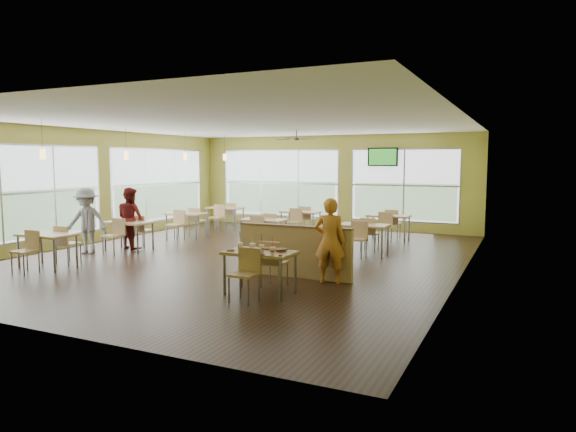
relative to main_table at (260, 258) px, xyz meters
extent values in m
plane|color=black|center=(-2.00, 3.00, -0.63)|extent=(12.00, 12.00, 0.00)
plane|color=white|center=(-2.00, 3.00, 2.57)|extent=(12.00, 12.00, 0.00)
cube|color=#B5AE49|center=(-2.00, 9.00, 0.97)|extent=(10.00, 0.04, 3.20)
cube|color=#B5AE49|center=(-2.00, -3.00, 0.97)|extent=(10.00, 0.04, 3.20)
cube|color=#B5AE49|center=(-7.00, 3.00, 0.97)|extent=(0.04, 12.00, 3.20)
cube|color=#B5AE49|center=(3.00, 3.00, 0.97)|extent=(0.04, 12.00, 3.20)
cube|color=white|center=(-6.98, 1.00, 0.89)|extent=(0.02, 4.50, 2.35)
cube|color=white|center=(-6.98, 6.00, 0.89)|extent=(0.02, 4.50, 2.35)
cube|color=white|center=(-4.00, 8.98, 0.89)|extent=(4.50, 0.02, 2.35)
cube|color=white|center=(0.50, 8.98, 0.89)|extent=(3.50, 0.02, 2.35)
cube|color=#B7BABC|center=(-6.97, 3.50, -0.28)|extent=(0.04, 9.40, 0.05)
cube|color=#B7BABC|center=(-1.75, 8.97, -0.28)|extent=(8.00, 0.04, 0.05)
cube|color=tan|center=(0.00, 0.00, 0.10)|extent=(1.20, 0.70, 0.04)
cube|color=brown|center=(0.00, 0.00, 0.07)|extent=(1.22, 0.71, 0.01)
cylinder|color=slate|center=(-0.54, -0.29, -0.28)|extent=(0.05, 0.05, 0.71)
cylinder|color=slate|center=(0.54, -0.29, -0.28)|extent=(0.05, 0.05, 0.71)
cylinder|color=slate|center=(-0.54, 0.29, -0.28)|extent=(0.05, 0.05, 0.71)
cylinder|color=slate|center=(0.54, 0.29, -0.28)|extent=(0.05, 0.05, 0.71)
cube|color=tan|center=(0.00, 0.55, -0.18)|extent=(0.42, 0.42, 0.04)
cube|color=tan|center=(0.00, 0.74, 0.04)|extent=(0.42, 0.04, 0.40)
cube|color=tan|center=(0.00, -0.55, -0.18)|extent=(0.42, 0.42, 0.04)
cube|color=tan|center=(0.00, -0.74, 0.04)|extent=(0.42, 0.04, 0.40)
cube|color=tan|center=(0.00, 1.45, -0.13)|extent=(2.40, 0.12, 1.00)
cube|color=brown|center=(0.00, 1.45, 0.39)|extent=(2.40, 0.14, 0.04)
cube|color=tan|center=(-5.20, 0.00, 0.10)|extent=(1.20, 0.70, 0.04)
cube|color=brown|center=(-5.20, 0.00, 0.07)|extent=(1.22, 0.71, 0.01)
cylinder|color=slate|center=(-5.74, -0.29, -0.28)|extent=(0.05, 0.05, 0.71)
cylinder|color=slate|center=(-4.66, -0.29, -0.28)|extent=(0.05, 0.05, 0.71)
cylinder|color=slate|center=(-5.74, 0.29, -0.28)|extent=(0.05, 0.05, 0.71)
cylinder|color=slate|center=(-4.66, 0.29, -0.28)|extent=(0.05, 0.05, 0.71)
cube|color=tan|center=(-5.20, 0.55, -0.18)|extent=(0.42, 0.42, 0.04)
cube|color=tan|center=(-5.20, 0.74, 0.04)|extent=(0.42, 0.04, 0.40)
cube|color=tan|center=(-5.20, -0.55, -0.18)|extent=(0.42, 0.42, 0.04)
cube|color=tan|center=(-5.20, -0.74, 0.04)|extent=(0.42, 0.04, 0.40)
cube|color=tan|center=(-5.20, 2.50, 0.10)|extent=(1.20, 0.70, 0.04)
cube|color=brown|center=(-5.20, 2.50, 0.07)|extent=(1.22, 0.71, 0.01)
cylinder|color=slate|center=(-5.74, 2.21, -0.28)|extent=(0.05, 0.05, 0.71)
cylinder|color=slate|center=(-4.66, 2.21, -0.28)|extent=(0.05, 0.05, 0.71)
cylinder|color=slate|center=(-5.74, 2.79, -0.28)|extent=(0.05, 0.05, 0.71)
cylinder|color=slate|center=(-4.66, 2.79, -0.28)|extent=(0.05, 0.05, 0.71)
cube|color=tan|center=(-5.20, 3.05, -0.18)|extent=(0.42, 0.42, 0.04)
cube|color=tan|center=(-5.20, 3.24, 0.04)|extent=(0.42, 0.04, 0.40)
cube|color=tan|center=(-5.20, 1.95, -0.18)|extent=(0.42, 0.42, 0.04)
cube|color=tan|center=(-5.20, 1.76, 0.04)|extent=(0.42, 0.04, 0.40)
cube|color=tan|center=(-5.20, 5.00, 0.10)|extent=(1.20, 0.70, 0.04)
cube|color=brown|center=(-5.20, 5.00, 0.07)|extent=(1.22, 0.71, 0.01)
cylinder|color=slate|center=(-5.74, 4.71, -0.28)|extent=(0.05, 0.05, 0.71)
cylinder|color=slate|center=(-4.66, 4.71, -0.28)|extent=(0.05, 0.05, 0.71)
cylinder|color=slate|center=(-5.74, 5.29, -0.28)|extent=(0.05, 0.05, 0.71)
cylinder|color=slate|center=(-4.66, 5.29, -0.28)|extent=(0.05, 0.05, 0.71)
cube|color=tan|center=(-5.20, 5.55, -0.18)|extent=(0.42, 0.42, 0.04)
cube|color=tan|center=(-5.20, 5.74, 0.04)|extent=(0.42, 0.04, 0.40)
cube|color=tan|center=(-5.20, 4.45, -0.18)|extent=(0.42, 0.42, 0.04)
cube|color=tan|center=(-5.20, 4.26, 0.04)|extent=(0.42, 0.04, 0.40)
cube|color=tan|center=(-5.20, 7.20, 0.10)|extent=(1.20, 0.70, 0.04)
cube|color=brown|center=(-5.20, 7.20, 0.07)|extent=(1.22, 0.71, 0.01)
cylinder|color=slate|center=(-5.74, 6.91, -0.28)|extent=(0.05, 0.05, 0.71)
cylinder|color=slate|center=(-4.66, 6.91, -0.28)|extent=(0.05, 0.05, 0.71)
cylinder|color=slate|center=(-5.74, 7.49, -0.28)|extent=(0.05, 0.05, 0.71)
cylinder|color=slate|center=(-4.66, 7.49, -0.28)|extent=(0.05, 0.05, 0.71)
cube|color=tan|center=(-5.20, 7.75, -0.18)|extent=(0.42, 0.42, 0.04)
cube|color=tan|center=(-5.20, 7.94, 0.04)|extent=(0.42, 0.04, 0.40)
cube|color=tan|center=(-5.20, 6.65, -0.18)|extent=(0.42, 0.42, 0.04)
cube|color=tan|center=(-5.20, 6.46, 0.04)|extent=(0.42, 0.04, 0.40)
cube|color=tan|center=(-2.30, 4.50, 0.10)|extent=(1.20, 0.70, 0.04)
cube|color=brown|center=(-2.30, 4.50, 0.07)|extent=(1.22, 0.71, 0.01)
cylinder|color=slate|center=(-2.84, 4.21, -0.28)|extent=(0.05, 0.05, 0.71)
cylinder|color=slate|center=(-1.76, 4.21, -0.28)|extent=(0.05, 0.05, 0.71)
cylinder|color=slate|center=(-2.84, 4.79, -0.28)|extent=(0.05, 0.05, 0.71)
cylinder|color=slate|center=(-1.76, 4.79, -0.28)|extent=(0.05, 0.05, 0.71)
cube|color=tan|center=(-2.30, 5.05, -0.18)|extent=(0.42, 0.42, 0.04)
cube|color=tan|center=(-2.30, 5.24, 0.04)|extent=(0.42, 0.04, 0.40)
cube|color=tan|center=(-2.30, 3.95, -0.18)|extent=(0.42, 0.42, 0.04)
cube|color=tan|center=(-2.30, 3.76, 0.04)|extent=(0.42, 0.04, 0.40)
cube|color=tan|center=(-2.30, 7.00, 0.10)|extent=(1.20, 0.70, 0.04)
cube|color=brown|center=(-2.30, 7.00, 0.07)|extent=(1.22, 0.71, 0.01)
cylinder|color=slate|center=(-2.84, 6.71, -0.28)|extent=(0.05, 0.05, 0.71)
cylinder|color=slate|center=(-1.76, 6.71, -0.28)|extent=(0.05, 0.05, 0.71)
cylinder|color=slate|center=(-2.84, 7.29, -0.28)|extent=(0.05, 0.05, 0.71)
cylinder|color=slate|center=(-1.76, 7.29, -0.28)|extent=(0.05, 0.05, 0.71)
cube|color=tan|center=(-2.30, 7.55, -0.18)|extent=(0.42, 0.42, 0.04)
cube|color=tan|center=(-2.30, 7.74, 0.04)|extent=(0.42, 0.04, 0.40)
cube|color=tan|center=(-2.30, 6.45, -0.18)|extent=(0.42, 0.42, 0.04)
cube|color=tan|center=(-2.30, 6.26, 0.04)|extent=(0.42, 0.04, 0.40)
cube|color=tan|center=(0.50, 4.50, 0.10)|extent=(1.20, 0.70, 0.04)
cube|color=brown|center=(0.50, 4.50, 0.07)|extent=(1.22, 0.71, 0.01)
cylinder|color=slate|center=(-0.04, 4.21, -0.28)|extent=(0.05, 0.05, 0.71)
cylinder|color=slate|center=(1.04, 4.21, -0.28)|extent=(0.05, 0.05, 0.71)
cylinder|color=slate|center=(-0.04, 4.79, -0.28)|extent=(0.05, 0.05, 0.71)
cylinder|color=slate|center=(1.04, 4.79, -0.28)|extent=(0.05, 0.05, 0.71)
cube|color=tan|center=(0.50, 5.05, -0.18)|extent=(0.42, 0.42, 0.04)
cube|color=tan|center=(0.50, 5.24, 0.04)|extent=(0.42, 0.04, 0.40)
cube|color=tan|center=(0.50, 3.95, -0.18)|extent=(0.42, 0.42, 0.04)
cube|color=tan|center=(0.50, 3.76, 0.04)|extent=(0.42, 0.04, 0.40)
cube|color=tan|center=(0.50, 7.00, 0.10)|extent=(1.20, 0.70, 0.04)
cube|color=brown|center=(0.50, 7.00, 0.07)|extent=(1.22, 0.71, 0.01)
cylinder|color=slate|center=(-0.04, 6.71, -0.28)|extent=(0.05, 0.05, 0.71)
cylinder|color=slate|center=(1.04, 6.71, -0.28)|extent=(0.05, 0.05, 0.71)
cylinder|color=slate|center=(-0.04, 7.29, -0.28)|extent=(0.05, 0.05, 0.71)
cylinder|color=slate|center=(1.04, 7.29, -0.28)|extent=(0.05, 0.05, 0.71)
cube|color=tan|center=(0.50, 7.55, -0.18)|extent=(0.42, 0.42, 0.04)
cube|color=tan|center=(0.50, 7.74, 0.04)|extent=(0.42, 0.04, 0.40)
cube|color=tan|center=(0.50, 6.45, -0.18)|extent=(0.42, 0.42, 0.04)
cube|color=tan|center=(0.50, 6.26, 0.04)|extent=(0.42, 0.04, 0.40)
cylinder|color=#2D2119|center=(-5.20, 0.00, 2.22)|extent=(0.01, 0.01, 0.70)
cylinder|color=gold|center=(-5.20, 0.00, 1.82)|extent=(0.11, 0.11, 0.22)
cylinder|color=#2D2119|center=(-5.20, 2.50, 2.22)|extent=(0.01, 0.01, 0.70)
cylinder|color=gold|center=(-5.20, 2.50, 1.82)|extent=(0.11, 0.11, 0.22)
cylinder|color=#2D2119|center=(-5.20, 5.00, 2.22)|extent=(0.01, 0.01, 0.70)
cylinder|color=gold|center=(-5.20, 5.00, 1.82)|extent=(0.11, 0.11, 0.22)
cylinder|color=#2D2119|center=(-5.20, 7.20, 2.22)|extent=(0.01, 0.01, 0.70)
cylinder|color=gold|center=(-5.20, 7.20, 1.82)|extent=(0.11, 0.11, 0.22)
cylinder|color=#2D2119|center=(-2.00, 6.00, 2.45)|extent=(0.03, 0.03, 0.24)
cylinder|color=#2D2119|center=(-2.00, 6.00, 2.31)|extent=(0.16, 0.16, 0.06)
cube|color=#2D2119|center=(-1.65, 6.00, 2.31)|extent=(0.55, 0.10, 0.01)
cube|color=#2D2119|center=(-2.00, 6.35, 2.31)|extent=(0.10, 0.55, 0.01)
cube|color=#2D2119|center=(-2.35, 6.00, 2.31)|extent=(0.55, 0.10, 0.01)
cube|color=#2D2119|center=(-2.00, 5.65, 2.31)|extent=(0.10, 0.55, 0.01)
cube|color=black|center=(-0.20, 8.90, 1.82)|extent=(1.00, 0.06, 0.60)
cube|color=#2A8828|center=(-0.20, 8.87, 1.82)|extent=(0.90, 0.01, 0.52)
imported|color=#D55A17|center=(0.81, 1.27, 0.18)|extent=(0.65, 0.49, 1.62)
imported|color=maroon|center=(-5.28, 2.66, 0.18)|extent=(0.93, 0.80, 1.63)
imported|color=slate|center=(-5.79, 1.67, 0.19)|extent=(1.20, 0.91, 1.65)
cone|color=white|center=(-0.34, -0.08, 0.18)|extent=(0.10, 0.10, 0.13)
cylinder|color=red|center=(-0.34, -0.08, 0.19)|extent=(0.09, 0.09, 0.04)
cylinder|color=white|center=(-0.34, -0.08, 0.26)|extent=(0.10, 0.10, 0.01)
cylinder|color=#2992CD|center=(-0.34, -0.08, 0.37)|extent=(0.02, 0.06, 0.24)
cone|color=white|center=(-0.10, -0.07, 0.19)|extent=(0.10, 0.10, 0.13)
cylinder|color=red|center=(-0.10, -0.07, 0.19)|extent=(0.09, 0.09, 0.04)
cylinder|color=white|center=(-0.10, -0.07, 0.26)|extent=(0.11, 0.11, 0.01)
cylinder|color=yellow|center=(-0.10, -0.07, 0.38)|extent=(0.03, 0.06, 0.24)
cone|color=white|center=(0.08, -0.08, 0.18)|extent=(0.09, 0.09, 0.12)
cylinder|color=red|center=(0.08, -0.08, 0.18)|extent=(0.08, 0.08, 0.04)
cylinder|color=white|center=(0.08, -0.08, 0.25)|extent=(0.09, 0.09, 0.01)
cylinder|color=red|center=(0.08, -0.08, 0.35)|extent=(0.02, 0.06, 0.22)
cone|color=white|center=(0.35, -0.21, 0.18)|extent=(0.09, 0.09, 0.12)
cylinder|color=red|center=(0.35, -0.21, 0.18)|extent=(0.09, 0.09, 0.04)
cylinder|color=white|center=(0.35, -0.21, 0.25)|extent=(0.10, 0.10, 0.01)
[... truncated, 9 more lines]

